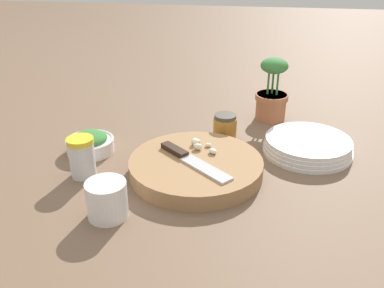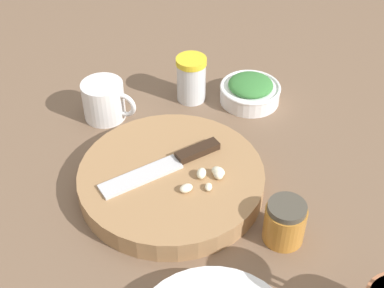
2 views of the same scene
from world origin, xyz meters
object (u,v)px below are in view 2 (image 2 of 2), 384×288
at_px(herb_bowl, 250,91).
at_px(coffee_mug, 105,101).
at_px(garlic_cloves, 208,177).
at_px(honey_jar, 285,222).
at_px(cutting_board, 171,180).
at_px(chef_knife, 169,164).
at_px(spice_jar, 191,79).

relative_size(herb_bowl, coffee_mug, 1.11).
relative_size(garlic_cloves, honey_jar, 1.02).
relative_size(garlic_cloves, herb_bowl, 0.60).
bearing_deg(cutting_board, coffee_mug, -128.41).
height_order(coffee_mug, honey_jar, coffee_mug).
bearing_deg(coffee_mug, garlic_cloves, 59.28).
bearing_deg(honey_jar, garlic_cloves, -110.29).
height_order(chef_knife, garlic_cloves, garlic_cloves).
relative_size(chef_knife, honey_jar, 2.58).
relative_size(garlic_cloves, spice_jar, 0.77).
distance_m(chef_knife, coffee_mug, 0.22).
distance_m(cutting_board, coffee_mug, 0.24).
distance_m(cutting_board, herb_bowl, 0.29).
bearing_deg(herb_bowl, cutting_board, -14.02).
xyz_separation_m(chef_knife, spice_jar, (-0.24, -0.04, 0.01)).
bearing_deg(garlic_cloves, herb_bowl, 178.56).
distance_m(chef_knife, herb_bowl, 0.28).
distance_m(spice_jar, honey_jar, 0.39).
bearing_deg(herb_bowl, coffee_mug, -62.30).
xyz_separation_m(coffee_mug, honey_jar, (0.20, 0.38, -0.00)).
bearing_deg(cutting_board, garlic_cloves, 89.33).
bearing_deg(honey_jar, cutting_board, -104.29).
distance_m(herb_bowl, honey_jar, 0.35).
relative_size(cutting_board, herb_bowl, 2.53).
bearing_deg(garlic_cloves, cutting_board, -90.67).
height_order(chef_knife, herb_bowl, herb_bowl).
xyz_separation_m(spice_jar, coffee_mug, (0.11, -0.14, -0.01)).
bearing_deg(coffee_mug, herb_bowl, 117.70).
height_order(cutting_board, spice_jar, spice_jar).
relative_size(chef_knife, spice_jar, 1.94).
bearing_deg(spice_jar, honey_jar, 38.47).
height_order(cutting_board, coffee_mug, coffee_mug).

